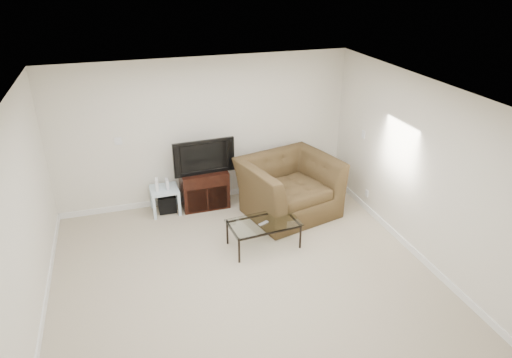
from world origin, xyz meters
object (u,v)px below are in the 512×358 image
object	(u,v)px
side_table	(165,200)
recliner	(289,178)
television	(203,155)
coffee_table	(264,234)
tv_stand	(204,188)
subwoofer	(167,203)

from	to	relation	value
side_table	recliner	bearing A→B (deg)	-17.65
television	side_table	bearing A→B (deg)	178.30
recliner	coffee_table	world-z (taller)	recliner
side_table	coffee_table	bearing A→B (deg)	-49.45
tv_stand	subwoofer	xyz separation A→B (m)	(-0.65, -0.03, -0.17)
tv_stand	side_table	size ratio (longest dim) A/B	1.73
tv_stand	side_table	xyz separation A→B (m)	(-0.68, -0.05, -0.11)
subwoofer	coffee_table	world-z (taller)	coffee_table
tv_stand	side_table	bearing A→B (deg)	-176.44
tv_stand	television	distance (m)	0.62
recliner	coffee_table	distance (m)	1.19
tv_stand	television	bearing A→B (deg)	-90.00
tv_stand	subwoofer	world-z (taller)	tv_stand
television	recliner	size ratio (longest dim) A/B	0.65
television	coffee_table	xyz separation A→B (m)	(0.58, -1.49, -0.74)
television	subwoofer	distance (m)	1.03
subwoofer	coffee_table	size ratio (longest dim) A/B	0.28
side_table	recliner	xyz separation A→B (m)	(1.97, -0.63, 0.42)
side_table	subwoofer	bearing A→B (deg)	34.64
television	coffee_table	world-z (taller)	television
tv_stand	recliner	xyz separation A→B (m)	(1.29, -0.68, 0.31)
television	coffee_table	distance (m)	1.76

